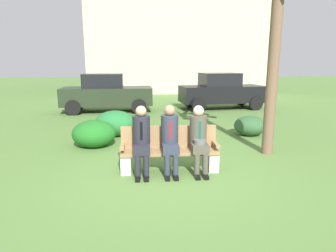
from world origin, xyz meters
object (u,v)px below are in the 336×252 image
(parked_car_near, at_px, (107,93))
(seated_man_left, at_px, (141,137))
(seated_man_middle, at_px, (170,136))
(park_bench, at_px, (169,150))
(seated_man_right, at_px, (199,136))
(parked_car_far, at_px, (221,91))
(building_backdrop, at_px, (176,31))
(shrub_mid_lawn, at_px, (94,133))
(shrub_near_bench, at_px, (250,126))
(shrub_far_lawn, at_px, (115,123))

(parked_car_near, bearing_deg, seated_man_left, -78.34)
(seated_man_left, bearing_deg, parked_car_near, 101.66)
(seated_man_middle, bearing_deg, park_bench, 90.03)
(seated_man_right, xyz_separation_m, parked_car_far, (2.60, 8.06, 0.10))
(seated_man_left, height_order, building_backdrop, building_backdrop)
(seated_man_left, xyz_separation_m, shrub_mid_lawn, (-1.24, 2.00, -0.40))
(park_bench, distance_m, parked_car_far, 8.55)
(seated_man_middle, height_order, parked_car_near, parked_car_near)
(shrub_mid_lawn, bearing_deg, shrub_near_bench, 10.63)
(shrub_near_bench, relative_size, parked_car_near, 0.24)
(parked_car_far, bearing_deg, building_backdrop, 95.12)
(seated_man_middle, relative_size, parked_car_far, 0.33)
(shrub_near_bench, bearing_deg, parked_car_near, 135.17)
(seated_man_left, bearing_deg, seated_man_right, -0.34)
(park_bench, height_order, seated_man_middle, seated_man_middle)
(seated_man_right, xyz_separation_m, parked_car_near, (-2.69, 7.62, 0.10))
(seated_man_right, xyz_separation_m, shrub_far_lawn, (-1.93, 3.17, -0.36))
(shrub_near_bench, distance_m, parked_car_near, 6.79)
(seated_man_middle, xyz_separation_m, shrub_far_lawn, (-1.36, 3.16, -0.37))
(seated_man_left, height_order, shrub_mid_lawn, seated_man_left)
(park_bench, height_order, parked_car_near, parked_car_near)
(seated_man_left, xyz_separation_m, shrub_far_lawn, (-0.81, 3.16, -0.37))
(shrub_far_lawn, bearing_deg, shrub_mid_lawn, -110.37)
(seated_man_middle, xyz_separation_m, parked_car_near, (-2.12, 7.61, 0.09))
(seated_man_middle, relative_size, seated_man_right, 1.01)
(parked_car_far, height_order, building_backdrop, building_backdrop)
(parked_car_far, relative_size, building_backdrop, 0.30)
(building_backdrop, bearing_deg, parked_car_far, -84.88)
(shrub_mid_lawn, relative_size, building_backdrop, 0.08)
(parked_car_far, bearing_deg, seated_man_right, -107.91)
(seated_man_right, bearing_deg, shrub_near_bench, 53.55)
(seated_man_left, distance_m, seated_man_middle, 0.55)
(seated_man_middle, bearing_deg, building_backdrop, 83.41)
(seated_man_left, distance_m, seated_man_right, 1.12)
(building_backdrop, bearing_deg, seated_man_middle, -96.59)
(seated_man_left, xyz_separation_m, parked_car_near, (-1.57, 7.61, 0.09))
(seated_man_right, relative_size, shrub_mid_lawn, 1.18)
(seated_man_left, relative_size, parked_car_near, 0.34)
(seated_man_left, relative_size, shrub_far_lawn, 1.11)
(park_bench, xyz_separation_m, shrub_near_bench, (2.67, 2.72, -0.13))
(shrub_mid_lawn, xyz_separation_m, shrub_far_lawn, (0.43, 1.16, 0.03))
(seated_man_left, distance_m, parked_car_far, 8.87)
(seated_man_right, bearing_deg, shrub_far_lawn, 121.37)
(seated_man_left, height_order, seated_man_middle, seated_man_middle)
(shrub_near_bench, relative_size, parked_car_far, 0.23)
(shrub_near_bench, distance_m, shrub_far_lawn, 4.05)
(seated_man_middle, height_order, shrub_near_bench, seated_man_middle)
(shrub_near_bench, height_order, building_backdrop, building_backdrop)
(shrub_near_bench, relative_size, shrub_mid_lawn, 0.84)
(park_bench, distance_m, shrub_far_lawn, 3.33)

